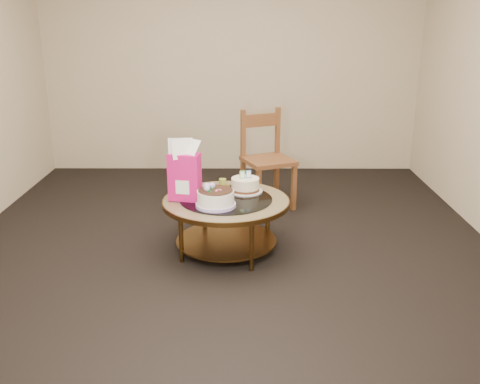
{
  "coord_description": "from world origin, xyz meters",
  "views": [
    {
      "loc": [
        0.13,
        -4.02,
        1.85
      ],
      "look_at": [
        0.11,
        0.02,
        0.51
      ],
      "focal_mm": 40.0,
      "sensor_mm": 36.0,
      "label": 1
    }
  ],
  "objects_px": {
    "coffee_table": "(226,208)",
    "dining_chair": "(267,159)",
    "cream_cake": "(245,185)",
    "gift_bag": "(184,170)",
    "decorated_cake": "(215,199)"
  },
  "relations": [
    {
      "from": "decorated_cake",
      "to": "gift_bag",
      "type": "height_order",
      "value": "gift_bag"
    },
    {
      "from": "decorated_cake",
      "to": "dining_chair",
      "type": "height_order",
      "value": "dining_chair"
    },
    {
      "from": "coffee_table",
      "to": "dining_chair",
      "type": "distance_m",
      "value": 1.19
    },
    {
      "from": "coffee_table",
      "to": "decorated_cake",
      "type": "height_order",
      "value": "decorated_cake"
    },
    {
      "from": "coffee_table",
      "to": "cream_cake",
      "type": "height_order",
      "value": "cream_cake"
    },
    {
      "from": "gift_bag",
      "to": "decorated_cake",
      "type": "bearing_deg",
      "value": -20.89
    },
    {
      "from": "coffee_table",
      "to": "cream_cake",
      "type": "bearing_deg",
      "value": 49.57
    },
    {
      "from": "gift_bag",
      "to": "dining_chair",
      "type": "xyz_separation_m",
      "value": [
        0.69,
        1.15,
        -0.21
      ]
    },
    {
      "from": "coffee_table",
      "to": "dining_chair",
      "type": "height_order",
      "value": "dining_chair"
    },
    {
      "from": "coffee_table",
      "to": "gift_bag",
      "type": "height_order",
      "value": "gift_bag"
    },
    {
      "from": "dining_chair",
      "to": "decorated_cake",
      "type": "bearing_deg",
      "value": -131.74
    },
    {
      "from": "coffee_table",
      "to": "decorated_cake",
      "type": "relative_size",
      "value": 3.29
    },
    {
      "from": "dining_chair",
      "to": "gift_bag",
      "type": "bearing_deg",
      "value": -144.03
    },
    {
      "from": "coffee_table",
      "to": "dining_chair",
      "type": "bearing_deg",
      "value": 71.75
    },
    {
      "from": "gift_bag",
      "to": "coffee_table",
      "type": "bearing_deg",
      "value": 14.88
    }
  ]
}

